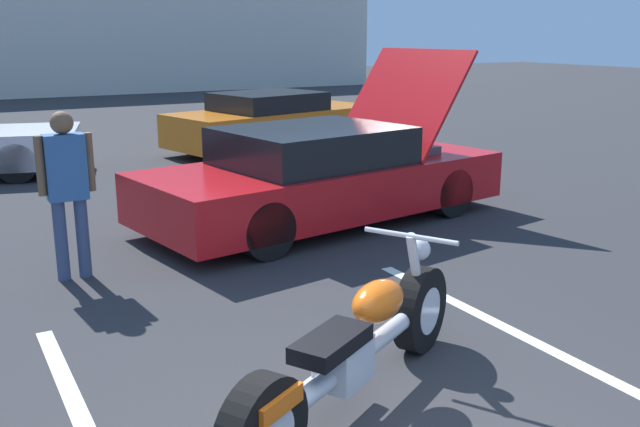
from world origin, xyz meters
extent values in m
cube|color=white|center=(2.37, 0.92, 0.00)|extent=(0.12, 5.05, 0.01)
cylinder|color=black|center=(1.52, 1.76, 0.32)|extent=(0.64, 0.46, 0.64)
cylinder|color=silver|center=(1.52, 1.76, 0.32)|extent=(0.39, 0.32, 0.35)
cylinder|color=silver|center=(0.66, 1.27, 0.34)|extent=(1.53, 0.94, 0.12)
cube|color=silver|center=(0.53, 1.19, 0.38)|extent=(0.43, 0.39, 0.28)
ellipsoid|color=orange|center=(0.92, 1.42, 0.62)|extent=(0.57, 0.49, 0.26)
cube|color=black|center=(0.40, 1.12, 0.56)|extent=(0.62, 0.50, 0.10)
cube|color=orange|center=(-0.17, 0.80, 0.50)|extent=(0.41, 0.37, 0.10)
cylinder|color=silver|center=(1.44, 1.71, 0.64)|extent=(0.30, 0.21, 0.63)
cylinder|color=silver|center=(1.33, 1.65, 0.94)|extent=(0.38, 0.63, 0.04)
sphere|color=silver|center=(1.48, 1.74, 0.80)|extent=(0.16, 0.16, 0.16)
cylinder|color=silver|center=(0.21, 1.14, 0.28)|extent=(1.17, 0.72, 0.09)
cube|color=red|center=(2.71, 5.34, 0.46)|extent=(4.85, 2.59, 0.59)
cube|color=black|center=(2.53, 5.31, 0.98)|extent=(2.32, 1.98, 0.44)
cylinder|color=black|center=(4.25, 4.78, 0.31)|extent=(0.65, 0.32, 0.63)
cylinder|color=black|center=(3.98, 6.38, 0.31)|extent=(0.65, 0.32, 0.63)
cylinder|color=black|center=(1.44, 4.30, 0.31)|extent=(0.65, 0.32, 0.63)
cylinder|color=black|center=(1.17, 5.90, 0.31)|extent=(0.65, 0.32, 0.63)
cube|color=red|center=(4.00, 5.56, 1.42)|extent=(1.23, 1.83, 1.34)
cube|color=#4C4C51|center=(3.96, 5.55, 0.72)|extent=(0.76, 1.10, 0.28)
cylinder|color=black|center=(-0.35, 9.72, 0.32)|extent=(0.67, 0.37, 0.63)
cylinder|color=black|center=(0.02, 11.16, 0.32)|extent=(0.67, 0.37, 0.63)
cube|color=orange|center=(4.59, 10.68, 0.49)|extent=(4.60, 2.71, 0.63)
cube|color=black|center=(4.42, 10.64, 0.98)|extent=(2.26, 1.98, 0.35)
cylinder|color=black|center=(6.07, 10.27, 0.31)|extent=(0.66, 0.36, 0.63)
cylinder|color=black|center=(5.71, 11.74, 0.31)|extent=(0.66, 0.36, 0.63)
cylinder|color=black|center=(3.47, 9.63, 0.31)|extent=(0.66, 0.36, 0.63)
cylinder|color=black|center=(3.11, 11.10, 0.31)|extent=(0.66, 0.36, 0.63)
cylinder|color=#38476B|center=(-0.53, 4.66, 0.39)|extent=(0.12, 0.12, 0.78)
cylinder|color=#38476B|center=(-0.33, 4.66, 0.39)|extent=(0.12, 0.12, 0.78)
cube|color=#335B93|center=(-0.43, 4.66, 1.09)|extent=(0.36, 0.20, 0.62)
cylinder|color=brown|center=(-0.65, 4.66, 1.12)|extent=(0.08, 0.08, 0.56)
cylinder|color=brown|center=(-0.21, 4.66, 1.12)|extent=(0.08, 0.08, 0.56)
sphere|color=brown|center=(-0.43, 4.66, 1.50)|extent=(0.21, 0.21, 0.21)
camera|label=1|loc=(-1.51, -2.19, 2.31)|focal=40.00mm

